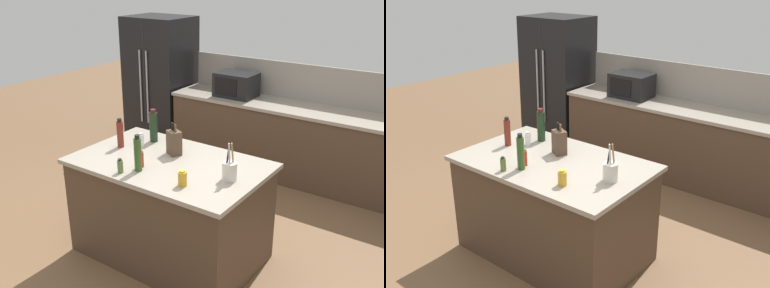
{
  "view_description": "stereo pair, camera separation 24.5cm",
  "coord_description": "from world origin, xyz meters",
  "views": [
    {
      "loc": [
        2.2,
        -2.82,
        2.51
      ],
      "look_at": [
        0.0,
        0.35,
        0.99
      ],
      "focal_mm": 42.0,
      "sensor_mm": 36.0,
      "label": 1
    },
    {
      "loc": [
        2.4,
        -2.68,
        2.51
      ],
      "look_at": [
        0.0,
        0.35,
        0.99
      ],
      "focal_mm": 42.0,
      "sensor_mm": 36.0,
      "label": 2
    }
  ],
  "objects": [
    {
      "name": "ground_plane",
      "position": [
        0.0,
        0.0,
        0.0
      ],
      "size": [
        14.0,
        14.0,
        0.0
      ],
      "primitive_type": "plane",
      "color": "brown"
    },
    {
      "name": "spice_jar_oregano",
      "position": [
        -0.19,
        -0.41,
        1.0
      ],
      "size": [
        0.05,
        0.05,
        0.12
      ],
      "color": "#567038",
      "rests_on": "kitchen_island"
    },
    {
      "name": "kitchen_island",
      "position": [
        0.0,
        0.0,
        0.47
      ],
      "size": [
        1.68,
        1.05,
        0.94
      ],
      "color": "#4C3828",
      "rests_on": "ground_plane"
    },
    {
      "name": "microwave",
      "position": [
        -0.58,
        2.2,
        1.1
      ],
      "size": [
        0.51,
        0.39,
        0.31
      ],
      "color": "black",
      "rests_on": "back_counter_run"
    },
    {
      "name": "hot_sauce_bottle",
      "position": [
        -0.12,
        -0.22,
        1.01
      ],
      "size": [
        0.05,
        0.05,
        0.15
      ],
      "color": "red",
      "rests_on": "kitchen_island"
    },
    {
      "name": "vinegar_bottle",
      "position": [
        -0.58,
        0.01,
        1.07
      ],
      "size": [
        0.06,
        0.06,
        0.28
      ],
      "color": "maroon",
      "rests_on": "kitchen_island"
    },
    {
      "name": "back_counter_run",
      "position": [
        0.3,
        2.2,
        0.47
      ],
      "size": [
        3.4,
        0.66,
        0.94
      ],
      "color": "#4C3828",
      "rests_on": "ground_plane"
    },
    {
      "name": "refrigerator",
      "position": [
        -1.88,
        2.25,
        0.94
      ],
      "size": [
        0.89,
        0.75,
        1.88
      ],
      "color": "black",
      "rests_on": "ground_plane"
    },
    {
      "name": "olive_oil_bottle",
      "position": [
        -0.09,
        -0.29,
        1.09
      ],
      "size": [
        0.06,
        0.06,
        0.32
      ],
      "color": "#2D4C1E",
      "rests_on": "kitchen_island"
    },
    {
      "name": "utensil_crock",
      "position": [
        0.61,
        -0.02,
        1.02
      ],
      "size": [
        0.12,
        0.12,
        0.32
      ],
      "color": "beige",
      "rests_on": "kitchen_island"
    },
    {
      "name": "wall_backsplash",
      "position": [
        0.3,
        2.52,
        1.17
      ],
      "size": [
        3.36,
        0.03,
        0.46
      ],
      "primitive_type": "cube",
      "color": "gray",
      "rests_on": "back_counter_run"
    },
    {
      "name": "knife_block",
      "position": [
        -0.06,
        0.16,
        1.05
      ],
      "size": [
        0.16,
        0.15,
        0.29
      ],
      "rotation": [
        0.0,
        0.0,
        -0.46
      ],
      "color": "#4C3828",
      "rests_on": "kitchen_island"
    },
    {
      "name": "salt_shaker",
      "position": [
        -0.43,
        0.13,
        1.0
      ],
      "size": [
        0.06,
        0.06,
        0.13
      ],
      "color": "silver",
      "rests_on": "kitchen_island"
    },
    {
      "name": "honey_jar",
      "position": [
        0.37,
        -0.31,
        1.0
      ],
      "size": [
        0.07,
        0.07,
        0.13
      ],
      "color": "gold",
      "rests_on": "kitchen_island"
    },
    {
      "name": "wine_bottle",
      "position": [
        -0.42,
        0.3,
        1.09
      ],
      "size": [
        0.08,
        0.08,
        0.32
      ],
      "color": "black",
      "rests_on": "kitchen_island"
    }
  ]
}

